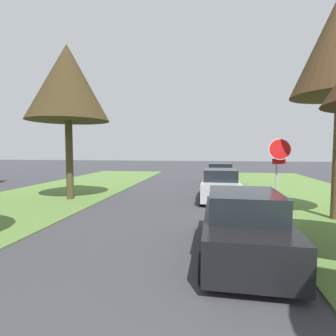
{
  "coord_description": "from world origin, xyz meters",
  "views": [
    {
      "loc": [
        1.6,
        0.63,
        2.56
      ],
      "look_at": [
        -0.08,
        11.52,
        1.79
      ],
      "focal_mm": 28.08,
      "sensor_mm": 36.0,
      "label": 1
    }
  ],
  "objects_px": {
    "stop_sign_far": "(279,160)",
    "parked_sedan_black": "(243,225)",
    "parked_sedan_navy": "(220,175)",
    "street_tree_left_mid_b": "(67,83)",
    "parked_sedan_silver": "(220,185)"
  },
  "relations": [
    {
      "from": "stop_sign_far",
      "to": "parked_sedan_black",
      "type": "distance_m",
      "value": 4.57
    },
    {
      "from": "parked_sedan_silver",
      "to": "parked_sedan_navy",
      "type": "height_order",
      "value": "same"
    },
    {
      "from": "stop_sign_far",
      "to": "parked_sedan_black",
      "type": "bearing_deg",
      "value": -114.44
    },
    {
      "from": "parked_sedan_black",
      "to": "parked_sedan_silver",
      "type": "distance_m",
      "value": 7.1
    },
    {
      "from": "parked_sedan_black",
      "to": "stop_sign_far",
      "type": "bearing_deg",
      "value": 65.56
    },
    {
      "from": "stop_sign_far",
      "to": "parked_sedan_navy",
      "type": "distance_m",
      "value": 9.37
    },
    {
      "from": "parked_sedan_black",
      "to": "parked_sedan_navy",
      "type": "relative_size",
      "value": 1.0
    },
    {
      "from": "parked_sedan_silver",
      "to": "parked_sedan_navy",
      "type": "xyz_separation_m",
      "value": [
        0.24,
        5.94,
        0.0
      ]
    },
    {
      "from": "parked_sedan_black",
      "to": "parked_sedan_silver",
      "type": "height_order",
      "value": "same"
    },
    {
      "from": "parked_sedan_navy",
      "to": "parked_sedan_silver",
      "type": "bearing_deg",
      "value": -92.3
    },
    {
      "from": "street_tree_left_mid_b",
      "to": "parked_sedan_silver",
      "type": "height_order",
      "value": "street_tree_left_mid_b"
    },
    {
      "from": "street_tree_left_mid_b",
      "to": "parked_sedan_navy",
      "type": "height_order",
      "value": "street_tree_left_mid_b"
    },
    {
      "from": "street_tree_left_mid_b",
      "to": "parked_sedan_navy",
      "type": "relative_size",
      "value": 1.74
    },
    {
      "from": "stop_sign_far",
      "to": "parked_sedan_navy",
      "type": "xyz_separation_m",
      "value": [
        -1.79,
        9.08,
        -1.44
      ]
    },
    {
      "from": "parked_sedan_black",
      "to": "parked_sedan_navy",
      "type": "bearing_deg",
      "value": 89.97
    }
  ]
}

